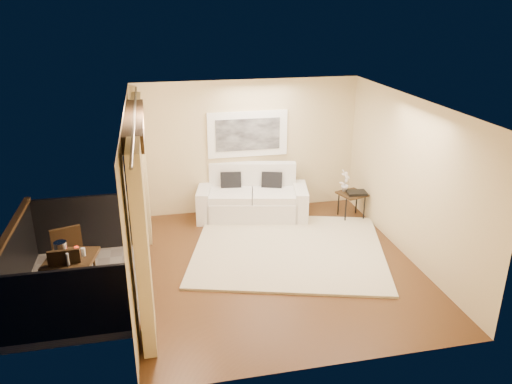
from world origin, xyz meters
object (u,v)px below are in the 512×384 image
object	(u,v)px
bistro_table	(71,262)
balcony_chair_near	(66,280)
balcony_chair_far	(67,251)
ice_bucket	(61,248)
sofa	(252,199)
orchid	(345,181)
side_table	(352,196)

from	to	relation	value
bistro_table	balcony_chair_near	bearing A→B (deg)	-100.39
balcony_chair_far	balcony_chair_near	world-z (taller)	balcony_chair_far
balcony_chair_far	ice_bucket	xyz separation A→B (m)	(0.02, -0.50, 0.29)
ice_bucket	sofa	bearing A→B (deg)	37.44
sofa	bistro_table	bearing A→B (deg)	-128.30
bistro_table	balcony_chair_near	world-z (taller)	balcony_chair_near
bistro_table	balcony_chair_far	distance (m)	0.63
sofa	balcony_chair_far	xyz separation A→B (m)	(-3.28, -2.00, 0.22)
sofa	orchid	world-z (taller)	sofa
bistro_table	balcony_chair_near	distance (m)	0.30
bistro_table	ice_bucket	xyz separation A→B (m)	(-0.13, 0.10, 0.18)
sofa	orchid	bearing A→B (deg)	-0.55
orchid	balcony_chair_far	xyz separation A→B (m)	(-5.09, -1.60, -0.17)
side_table	orchid	distance (m)	0.33
orchid	balcony_chair_far	bearing A→B (deg)	-162.53
orchid	balcony_chair_near	distance (m)	5.57
sofa	side_table	xyz separation A→B (m)	(1.93, -0.52, 0.10)
orchid	ice_bucket	world-z (taller)	orchid
sofa	balcony_chair_far	bearing A→B (deg)	-136.59
side_table	balcony_chair_near	distance (m)	5.63
balcony_chair_far	balcony_chair_near	xyz separation A→B (m)	(0.10, -0.86, -0.02)
ice_bucket	balcony_chair_far	bearing A→B (deg)	91.96
sofa	bistro_table	xyz separation A→B (m)	(-3.14, -2.60, 0.32)
sofa	bistro_table	size ratio (longest dim) A/B	3.00
side_table	bistro_table	xyz separation A→B (m)	(-5.06, -2.09, 0.22)
orchid	bistro_table	bearing A→B (deg)	-156.00
orchid	ice_bucket	bearing A→B (deg)	-157.53
side_table	orchid	xyz separation A→B (m)	(-0.12, 0.11, 0.29)
ice_bucket	balcony_chair_near	bearing A→B (deg)	-77.63
balcony_chair_near	side_table	bearing A→B (deg)	23.44
sofa	balcony_chair_far	distance (m)	3.85
side_table	balcony_chair_far	world-z (taller)	balcony_chair_far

